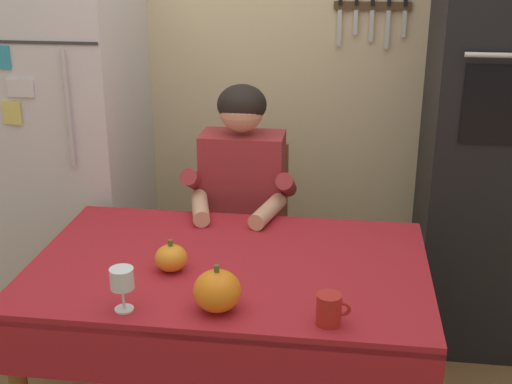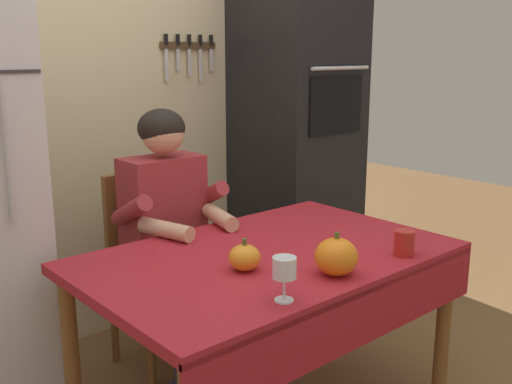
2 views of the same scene
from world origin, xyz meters
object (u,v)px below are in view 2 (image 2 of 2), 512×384
seated_person (172,223)px  wine_glass (284,270)px  wall_oven (297,127)px  pumpkin_medium (336,257)px  pumpkin_large (245,257)px  coffee_mug (405,243)px  dining_table (272,275)px  chair_behind_person (152,260)px

seated_person → wine_glass: 0.98m
wall_oven → pumpkin_medium: wall_oven is taller
wall_oven → wine_glass: size_ratio=14.77×
pumpkin_large → pumpkin_medium: 0.32m
wall_oven → pumpkin_medium: (-1.03, -1.23, -0.24)m
wall_oven → coffee_mug: bearing=-118.5°
pumpkin_large → seated_person: bearing=78.5°
dining_table → chair_behind_person: bearing=93.8°
wall_oven → coffee_mug: 1.46m
seated_person → pumpkin_large: bearing=-101.5°
wine_glass → pumpkin_medium: pumpkin_medium is taller
seated_person → pumpkin_large: size_ratio=10.76×
coffee_mug → pumpkin_medium: (-0.34, 0.04, 0.02)m
dining_table → wine_glass: size_ratio=9.85×
seated_person → wine_glass: size_ratio=8.76×
wall_oven → chair_behind_person: wall_oven is taller
dining_table → chair_behind_person: size_ratio=1.51×
seated_person → wine_glass: seated_person is taller
dining_table → seated_person: bearing=94.9°
dining_table → wine_glass: (-0.27, -0.34, 0.19)m
chair_behind_person → coffee_mug: bearing=-69.7°
dining_table → pumpkin_medium: bearing=-86.1°
wine_glass → dining_table: bearing=52.3°
chair_behind_person → pumpkin_large: (-0.14, -0.86, 0.28)m
dining_table → chair_behind_person: chair_behind_person is taller
wall_oven → dining_table: size_ratio=1.50×
coffee_mug → pumpkin_medium: size_ratio=0.68×
pumpkin_large → pumpkin_medium: pumpkin_medium is taller
pumpkin_large → coffee_mug: bearing=-26.4°
dining_table → wine_glass: wine_glass is taller
wall_oven → coffee_mug: size_ratio=20.27×
dining_table → chair_behind_person: 0.81m
seated_person → pumpkin_medium: size_ratio=8.16×
coffee_mug → pumpkin_medium: pumpkin_medium is taller
pumpkin_large → pumpkin_medium: bearing=-49.0°
coffee_mug → wall_oven: bearing=61.5°
chair_behind_person → coffee_mug: (0.42, -1.13, 0.28)m
coffee_mug → wine_glass: 0.63m
wine_glass → chair_behind_person: bearing=79.4°
wine_glass → pumpkin_medium: (0.29, 0.04, -0.04)m
seated_person → pumpkin_medium: seated_person is taller
wall_oven → coffee_mug: wall_oven is taller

